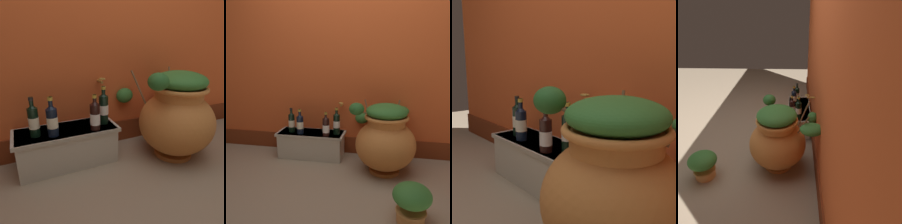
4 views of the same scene
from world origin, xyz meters
The scene contains 7 objects.
back_wall centered at (0.00, 1.20, 1.29)m, with size 4.40×0.33×2.60m.
terracotta_urn centered at (0.41, 0.67, 0.37)m, with size 0.69×0.79×0.77m.
stone_ledge centered at (-0.47, 0.90, 0.17)m, with size 0.81×0.32×0.31m.
wine_bottle_left centered at (-0.58, 0.83, 0.44)m, with size 0.08×0.08×0.30m.
wine_bottle_middle centered at (-0.16, 0.89, 0.45)m, with size 0.08×0.08×0.32m.
wine_bottle_right centered at (-0.71, 0.87, 0.44)m, with size 0.08×0.08×0.30m.
wine_bottle_back centered at (-0.26, 0.81, 0.43)m, with size 0.08×0.08×0.28m.
Camera 1 is at (-0.75, -0.61, 1.00)m, focal length 33.37 mm.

